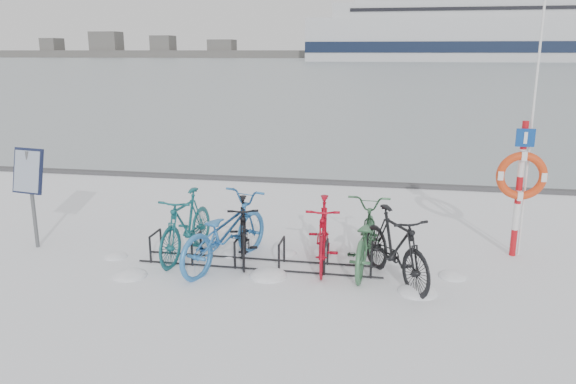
# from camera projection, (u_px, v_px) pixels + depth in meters

# --- Properties ---
(ground) EXTENTS (900.00, 900.00, 0.00)m
(ground) POSITION_uv_depth(u_px,v_px,m) (260.00, 265.00, 9.16)
(ground) COLOR white
(ground) RESTS_ON ground
(ice_sheet) EXTENTS (400.00, 298.00, 0.02)m
(ice_sheet) POSITION_uv_depth(u_px,v_px,m) (387.00, 63.00, 156.92)
(ice_sheet) COLOR #9CA9B1
(ice_sheet) RESTS_ON ground
(quay_edge) EXTENTS (400.00, 0.25, 0.10)m
(quay_edge) POSITION_uv_depth(u_px,v_px,m) (311.00, 182.00, 14.77)
(quay_edge) COLOR #3F3F42
(quay_edge) RESTS_ON ground
(bike_rack) EXTENTS (4.00, 0.48, 0.46)m
(bike_rack) POSITION_uv_depth(u_px,v_px,m) (260.00, 255.00, 9.12)
(bike_rack) COLOR black
(bike_rack) RESTS_ON ground
(info_board) EXTENTS (0.63, 0.33, 1.78)m
(info_board) POSITION_uv_depth(u_px,v_px,m) (29.00, 177.00, 9.67)
(info_board) COLOR #595B5E
(info_board) RESTS_ON ground
(lifebuoy_station) EXTENTS (0.81, 0.23, 4.18)m
(lifebuoy_station) POSITION_uv_depth(u_px,v_px,m) (522.00, 176.00, 9.20)
(lifebuoy_station) COLOR #B60E16
(lifebuoy_station) RESTS_ON ground
(cruise_ferry) EXTENTS (154.68, 29.14, 50.82)m
(cruise_ferry) POSITION_uv_depth(u_px,v_px,m) (555.00, 16.00, 173.88)
(cruise_ferry) COLOR silver
(cruise_ferry) RESTS_ON ground
(shoreline) EXTENTS (180.00, 12.00, 9.50)m
(shoreline) POSITION_uv_depth(u_px,v_px,m) (141.00, 52.00, 277.89)
(shoreline) COLOR #494949
(shoreline) RESTS_ON ground
(bike_0) EXTENTS (0.72, 1.96, 1.15)m
(bike_0) POSITION_uv_depth(u_px,v_px,m) (186.00, 223.00, 9.46)
(bike_0) COLOR #145259
(bike_0) RESTS_ON ground
(bike_1) EXTENTS (1.49, 2.36, 1.17)m
(bike_1) POSITION_uv_depth(u_px,v_px,m) (225.00, 229.00, 9.10)
(bike_1) COLOR #2C70B6
(bike_1) RESTS_ON ground
(bike_2) EXTENTS (0.92, 1.81, 1.05)m
(bike_2) POSITION_uv_depth(u_px,v_px,m) (243.00, 228.00, 9.36)
(bike_2) COLOR black
(bike_2) RESTS_ON ground
(bike_3) EXTENTS (0.68, 1.90, 1.12)m
(bike_3) POSITION_uv_depth(u_px,v_px,m) (323.00, 231.00, 9.09)
(bike_3) COLOR #AD091C
(bike_3) RESTS_ON ground
(bike_4) EXTENTS (0.83, 2.08, 1.07)m
(bike_4) POSITION_uv_depth(u_px,v_px,m) (365.00, 234.00, 9.01)
(bike_4) COLOR #396D46
(bike_4) RESTS_ON ground
(bike_5) EXTENTS (1.43, 1.91, 1.14)m
(bike_5) POSITION_uv_depth(u_px,v_px,m) (395.00, 245.00, 8.43)
(bike_5) COLOR black
(bike_5) RESTS_ON ground
(snow_drifts) EXTENTS (5.97, 1.85, 0.21)m
(snow_drifts) POSITION_uv_depth(u_px,v_px,m) (280.00, 275.00, 8.75)
(snow_drifts) COLOR white
(snow_drifts) RESTS_ON ground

